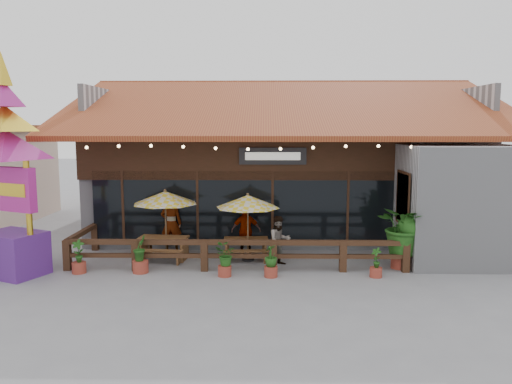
{
  "coord_description": "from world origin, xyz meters",
  "views": [
    {
      "loc": [
        -0.75,
        -14.52,
        4.16
      ],
      "look_at": [
        -1.04,
        1.5,
        2.05
      ],
      "focal_mm": 35.0,
      "sensor_mm": 36.0,
      "label": 1
    }
  ],
  "objects_px": {
    "thai_sign_tower": "(7,151)",
    "picnic_table_right": "(246,245)",
    "umbrella_left": "(165,198)",
    "tropical_plant": "(402,227)",
    "picnic_table_left": "(164,244)",
    "umbrella_right": "(248,202)"
  },
  "relations": [
    {
      "from": "thai_sign_tower",
      "to": "picnic_table_right",
      "type": "bearing_deg",
      "value": 15.44
    },
    {
      "from": "picnic_table_right",
      "to": "thai_sign_tower",
      "type": "height_order",
      "value": "thai_sign_tower"
    },
    {
      "from": "umbrella_left",
      "to": "tropical_plant",
      "type": "xyz_separation_m",
      "value": [
        7.19,
        -1.11,
        -0.68
      ]
    },
    {
      "from": "thai_sign_tower",
      "to": "tropical_plant",
      "type": "distance_m",
      "value": 11.37
    },
    {
      "from": "picnic_table_left",
      "to": "tropical_plant",
      "type": "bearing_deg",
      "value": -6.32
    },
    {
      "from": "umbrella_right",
      "to": "tropical_plant",
      "type": "xyz_separation_m",
      "value": [
        4.56,
        -0.77,
        -0.62
      ]
    },
    {
      "from": "picnic_table_left",
      "to": "tropical_plant",
      "type": "distance_m",
      "value": 7.29
    },
    {
      "from": "picnic_table_right",
      "to": "picnic_table_left",
      "type": "bearing_deg",
      "value": -177.59
    },
    {
      "from": "picnic_table_left",
      "to": "tropical_plant",
      "type": "height_order",
      "value": "tropical_plant"
    },
    {
      "from": "umbrella_left",
      "to": "umbrella_right",
      "type": "relative_size",
      "value": 1.04
    },
    {
      "from": "umbrella_right",
      "to": "picnic_table_right",
      "type": "xyz_separation_m",
      "value": [
        -0.07,
        0.14,
        -1.41
      ]
    },
    {
      "from": "picnic_table_left",
      "to": "thai_sign_tower",
      "type": "xyz_separation_m",
      "value": [
        -3.89,
        -1.68,
        3.01
      ]
    },
    {
      "from": "umbrella_right",
      "to": "thai_sign_tower",
      "type": "height_order",
      "value": "thai_sign_tower"
    },
    {
      "from": "umbrella_right",
      "to": "tropical_plant",
      "type": "relative_size",
      "value": 1.06
    },
    {
      "from": "picnic_table_right",
      "to": "tropical_plant",
      "type": "xyz_separation_m",
      "value": [
        4.63,
        -0.91,
        0.79
      ]
    },
    {
      "from": "umbrella_left",
      "to": "picnic_table_left",
      "type": "bearing_deg",
      "value": -94.53
    },
    {
      "from": "picnic_table_left",
      "to": "picnic_table_right",
      "type": "xyz_separation_m",
      "value": [
        2.58,
        0.11,
        -0.04
      ]
    },
    {
      "from": "umbrella_left",
      "to": "umbrella_right",
      "type": "xyz_separation_m",
      "value": [
        2.63,
        -0.34,
        -0.06
      ]
    },
    {
      "from": "umbrella_left",
      "to": "thai_sign_tower",
      "type": "relative_size",
      "value": 0.36
    },
    {
      "from": "picnic_table_left",
      "to": "tropical_plant",
      "type": "relative_size",
      "value": 0.76
    },
    {
      "from": "picnic_table_left",
      "to": "picnic_table_right",
      "type": "distance_m",
      "value": 2.59
    },
    {
      "from": "umbrella_right",
      "to": "thai_sign_tower",
      "type": "bearing_deg",
      "value": -165.86
    }
  ]
}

